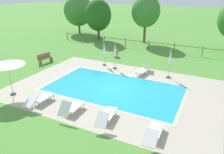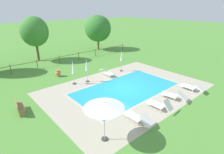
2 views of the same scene
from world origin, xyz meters
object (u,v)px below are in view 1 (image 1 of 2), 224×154
at_px(sun_lounger_north_far, 72,107).
at_px(patio_umbrella_closed_row_centre, 170,58).
at_px(wooden_bench_lawn_side, 45,58).
at_px(sun_lounger_north_near_steps, 107,115).
at_px(tree_east_mid, 78,11).
at_px(terracotta_urn_near_fence, 115,53).
at_px(sun_lounger_south_near_corner, 144,69).
at_px(tree_west_mid, 98,15).
at_px(tree_centre, 146,11).
at_px(patio_umbrella_closed_row_mid_west, 115,51).
at_px(patio_umbrella_open_foreground, 7,63).
at_px(patio_umbrella_closed_row_west, 104,49).
at_px(sun_lounger_north_end, 154,132).
at_px(sun_lounger_north_mid, 40,99).

relative_size(sun_lounger_north_far, patio_umbrella_closed_row_centre, 0.80).
xyz_separation_m(sun_lounger_north_far, wooden_bench_lawn_side, (-7.57, 6.14, 0.07)).
height_order(sun_lounger_north_near_steps, tree_east_mid, tree_east_mid).
xyz_separation_m(sun_lounger_north_near_steps, terracotta_urn_near_fence, (-4.57, 10.59, 0.01)).
bearing_deg(patio_umbrella_closed_row_centre, sun_lounger_north_near_steps, -101.69).
distance_m(sun_lounger_south_near_corner, tree_west_mid, 13.49).
distance_m(tree_centre, tree_east_mid, 11.23).
bearing_deg(patio_umbrella_closed_row_mid_west, sun_lounger_south_near_corner, 1.49).
xyz_separation_m(patio_umbrella_open_foreground, patio_umbrella_closed_row_centre, (8.49, 7.42, -0.61)).
bearing_deg(tree_east_mid, patio_umbrella_closed_row_west, -47.52).
bearing_deg(terracotta_urn_near_fence, patio_umbrella_closed_row_centre, -27.49).
relative_size(patio_umbrella_open_foreground, tree_west_mid, 0.46).
height_order(patio_umbrella_closed_row_west, patio_umbrella_closed_row_mid_west, patio_umbrella_closed_row_mid_west).
distance_m(sun_lounger_north_far, patio_umbrella_closed_row_mid_west, 7.72).
distance_m(patio_umbrella_closed_row_west, tree_west_mid, 10.66).
relative_size(patio_umbrella_open_foreground, tree_centre, 0.41).
relative_size(sun_lounger_north_end, tree_west_mid, 0.40).
bearing_deg(tree_centre, patio_umbrella_closed_row_west, -92.28).
distance_m(sun_lounger_north_mid, patio_umbrella_closed_row_west, 7.99).
bearing_deg(tree_centre, patio_umbrella_open_foreground, -99.67).
bearing_deg(patio_umbrella_closed_row_mid_west, sun_lounger_north_end, -53.26).
xyz_separation_m(tree_west_mid, tree_east_mid, (-5.05, 2.81, 0.14)).
relative_size(sun_lounger_north_far, tree_east_mid, 0.34).
bearing_deg(sun_lounger_north_end, sun_lounger_south_near_corner, 112.11).
height_order(patio_umbrella_open_foreground, patio_umbrella_closed_row_centre, patio_umbrella_open_foreground).
height_order(sun_lounger_north_far, patio_umbrella_open_foreground, patio_umbrella_open_foreground).
bearing_deg(sun_lounger_north_mid, tree_west_mid, 108.35).
distance_m(sun_lounger_north_far, patio_umbrella_open_foreground, 5.20).
bearing_deg(wooden_bench_lawn_side, sun_lounger_north_far, -39.04).
relative_size(sun_lounger_north_end, patio_umbrella_open_foreground, 0.87).
distance_m(sun_lounger_north_mid, patio_umbrella_closed_row_mid_west, 7.74).
distance_m(patio_umbrella_closed_row_west, terracotta_urn_near_fence, 3.06).
xyz_separation_m(sun_lounger_south_near_corner, tree_centre, (-3.41, 10.30, 3.50)).
xyz_separation_m(sun_lounger_south_near_corner, wooden_bench_lawn_side, (-9.12, -1.49, 0.11)).
height_order(terracotta_urn_near_fence, tree_east_mid, tree_east_mid).
distance_m(sun_lounger_north_near_steps, sun_lounger_north_end, 2.61).
distance_m(terracotta_urn_near_fence, tree_east_mid, 14.02).
relative_size(sun_lounger_north_far, tree_centre, 0.33).
bearing_deg(patio_umbrella_open_foreground, wooden_bench_lawn_side, 114.24).
bearing_deg(tree_west_mid, patio_umbrella_closed_row_mid_west, -53.31).
relative_size(patio_umbrella_open_foreground, patio_umbrella_closed_row_mid_west, 1.02).
bearing_deg(patio_umbrella_closed_row_west, sun_lounger_north_near_steps, -60.87).
xyz_separation_m(sun_lounger_north_end, terracotta_urn_near_fence, (-7.17, 10.82, 0.02)).
xyz_separation_m(sun_lounger_south_near_corner, patio_umbrella_closed_row_centre, (2.06, -0.04, 1.22)).
bearing_deg(patio_umbrella_open_foreground, sun_lounger_south_near_corner, 49.25).
distance_m(sun_lounger_south_near_corner, patio_umbrella_closed_row_centre, 2.39).
relative_size(sun_lounger_north_far, patio_umbrella_open_foreground, 0.79).
xyz_separation_m(patio_umbrella_closed_row_west, patio_umbrella_closed_row_centre, (5.86, -0.35, 0.05)).
distance_m(sun_lounger_north_near_steps, tree_west_mid, 19.61).
distance_m(sun_lounger_north_end, patio_umbrella_closed_row_mid_west, 9.58).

